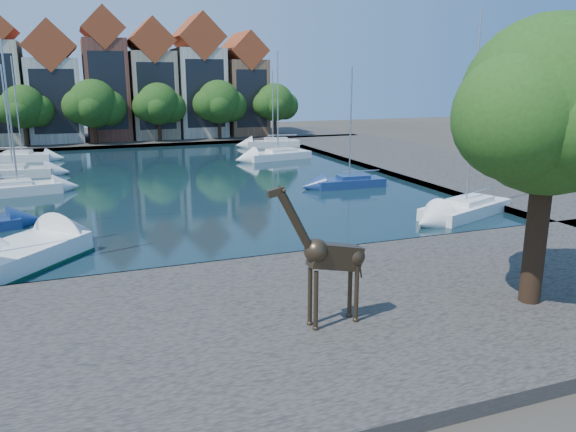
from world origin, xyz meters
The scene contains 24 objects.
ground centered at (0.00, 0.00, 0.00)m, with size 160.00×160.00×0.00m, color #38332B.
water_basin centered at (0.00, 24.00, 0.04)m, with size 38.00×50.00×0.08m, color black.
near_quay centered at (0.00, -7.00, 0.25)m, with size 50.00×14.00×0.50m, color #4C4742.
far_quay centered at (0.00, 56.00, 0.25)m, with size 60.00×16.00×0.50m, color #4C4742.
right_quay centered at (25.00, 24.00, 0.25)m, with size 14.00×52.00×0.50m, color #4C4742.
plane_tree centered at (7.62, -9.01, 7.67)m, with size 8.32×6.40×10.62m.
townhouse_west_inner centered at (-10.50, 55.99, 7.35)m, with size 6.43×9.18×15.15m.
townhouse_center centered at (-4.00, 55.99, 8.36)m, with size 5.44×9.18×16.93m.
townhouse_east_inner centered at (2.00, 55.99, 7.73)m, with size 5.94×9.18×15.79m.
townhouse_east_mid centered at (8.50, 55.99, 8.10)m, with size 6.43×9.18×16.65m.
townhouse_east_end centered at (15.00, 55.99, 7.11)m, with size 5.44×9.18×14.43m.
far_tree_west centered at (-13.91, 50.49, 5.08)m, with size 6.76×5.20×7.36m.
far_tree_mid_west centered at (-5.89, 50.49, 5.29)m, with size 7.80×6.00×8.00m.
far_tree_mid_east centered at (2.10, 50.49, 5.13)m, with size 7.02×5.40×7.52m.
far_tree_east centered at (10.11, 50.49, 5.24)m, with size 7.54×5.80×7.84m.
far_tree_far_east centered at (18.09, 50.49, 5.08)m, with size 6.76×5.20×7.36m.
giraffe_statue centered at (-0.67, -8.15, 2.98)m, with size 3.54×0.72×5.05m.
sailboat_left_c centered at (-12.81, 21.87, 0.71)m, with size 6.36×3.02×11.40m.
sailboat_left_d centered at (-13.86, 30.54, 0.67)m, with size 6.79×2.98×9.78m.
sailboat_left_e centered at (-13.85, 40.72, 0.70)m, with size 6.27×3.43×10.75m.
sailboat_right_a centered at (15.00, 4.50, 0.69)m, with size 7.61×4.95×12.67m.
sailboat_right_b centered at (12.21, 15.75, 0.60)m, with size 5.81×2.19×9.55m.
sailboat_right_c centered at (12.00, 32.44, 0.68)m, with size 7.43×3.71×11.29m.
sailboat_right_d centered at (15.00, 42.76, 0.68)m, with size 6.89×3.52×9.35m.
Camera 1 is at (-8.35, -24.63, 8.98)m, focal length 35.00 mm.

